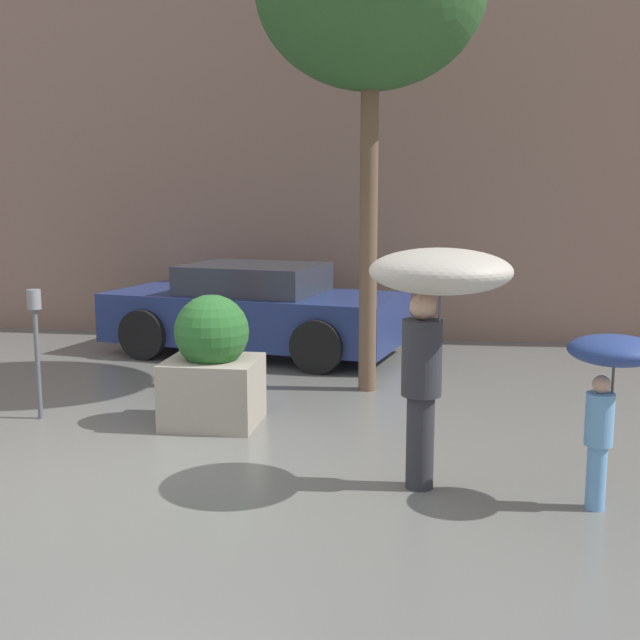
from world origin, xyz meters
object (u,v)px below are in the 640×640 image
at_px(person_child, 611,371).
at_px(parking_meter, 36,327).
at_px(person_adult, 436,295).
at_px(parked_car_near, 254,311).
at_px(planter_box, 212,365).

height_order(person_child, parking_meter, parking_meter).
height_order(person_adult, parked_car_near, person_adult).
bearing_deg(person_child, planter_box, 130.91).
xyz_separation_m(planter_box, person_adult, (2.21, -1.51, 0.95)).
bearing_deg(person_adult, planter_box, 171.32).
xyz_separation_m(person_child, parked_car_near, (-3.86, 5.20, -0.42)).
height_order(planter_box, parking_meter, parking_meter).
relative_size(person_adult, parked_car_near, 0.43).
bearing_deg(parking_meter, planter_box, 2.52).
bearing_deg(person_child, parking_meter, 139.93).
relative_size(person_child, parking_meter, 0.97).
distance_m(person_adult, parked_car_near, 5.74).
bearing_deg(parking_meter, person_child, -16.80).
bearing_deg(parking_meter, person_adult, -19.53).
xyz_separation_m(person_child, parking_meter, (-5.29, 1.60, -0.08)).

